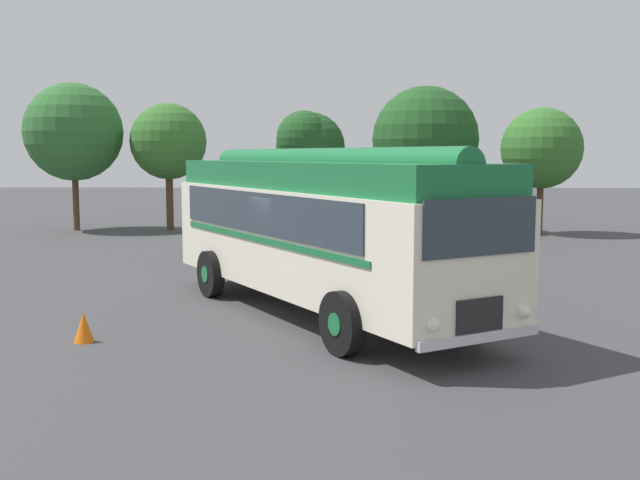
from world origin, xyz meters
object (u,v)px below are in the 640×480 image
at_px(car_near_left, 308,224).
at_px(traffic_cone, 84,327).
at_px(car_mid_left, 390,223).
at_px(vintage_bus, 319,225).
at_px(box_van, 247,209).

xyz_separation_m(car_near_left, traffic_cone, (-3.51, -13.84, -0.57)).
distance_m(car_mid_left, traffic_cone, 15.83).
xyz_separation_m(car_mid_left, traffic_cone, (-6.53, -14.41, -0.57)).
distance_m(vintage_bus, box_van, 12.16).
height_order(vintage_bus, car_near_left, vintage_bus).
bearing_deg(vintage_bus, traffic_cone, -148.90).
bearing_deg(car_near_left, vintage_bus, -86.69).
height_order(vintage_bus, box_van, vintage_bus).
bearing_deg(vintage_bus, car_near_left, 93.31).
height_order(vintage_bus, traffic_cone, vintage_bus).
height_order(car_near_left, car_mid_left, same).
height_order(car_near_left, traffic_cone, car_near_left).
xyz_separation_m(vintage_bus, car_near_left, (-0.66, 11.33, -1.05)).
height_order(box_van, traffic_cone, box_van).
height_order(car_near_left, box_van, box_van).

